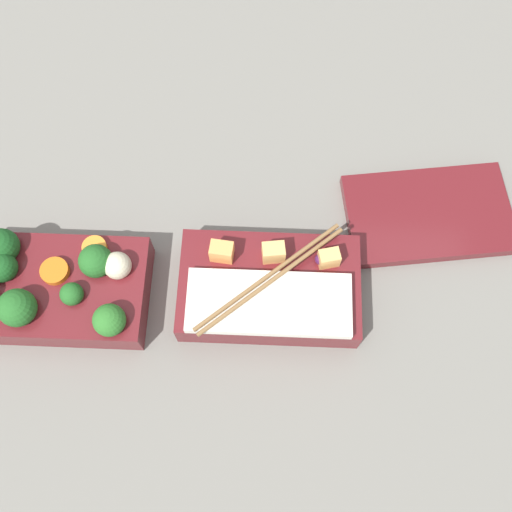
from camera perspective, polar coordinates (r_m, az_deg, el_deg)
ground_plane at (r=0.74m, az=-8.38°, el=-4.13°), size 3.00×3.00×0.00m
bento_tray_vegetable at (r=0.74m, az=-18.71°, el=-3.00°), size 0.21×0.13×0.08m
bento_tray_rice at (r=0.70m, az=1.27°, el=-3.17°), size 0.21×0.14×0.07m
bento_lid at (r=0.79m, az=16.08°, el=3.82°), size 0.22×0.15×0.02m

